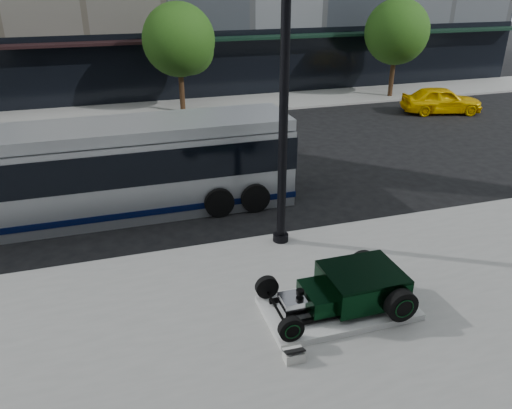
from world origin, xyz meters
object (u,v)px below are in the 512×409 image
object	(u,v)px
hot_rod	(353,287)
yellow_taxi	(442,100)
lamppost	(284,113)
transit_bus	(103,170)
white_sedan	(248,138)

from	to	relation	value
hot_rod	yellow_taxi	world-z (taller)	yellow_taxi
lamppost	transit_bus	xyz separation A→B (m)	(-4.64, 3.62, -2.36)
transit_bus	white_sedan	bearing A→B (deg)	36.52
lamppost	yellow_taxi	size ratio (longest dim) A/B	1.89
yellow_taxi	lamppost	bearing A→B (deg)	144.88
transit_bus	yellow_taxi	xyz separation A→B (m)	(18.15, 7.68, -0.76)
hot_rod	transit_bus	bearing A→B (deg)	125.77
hot_rod	white_sedan	bearing A→B (deg)	85.37
yellow_taxi	transit_bus	bearing A→B (deg)	127.91
hot_rod	transit_bus	size ratio (longest dim) A/B	0.27
lamppost	transit_bus	world-z (taller)	lamppost
hot_rod	transit_bus	xyz separation A→B (m)	(-5.11, 7.09, 0.79)
hot_rod	transit_bus	distance (m)	8.77
transit_bus	white_sedan	size ratio (longest dim) A/B	2.84
hot_rod	white_sedan	world-z (taller)	white_sedan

